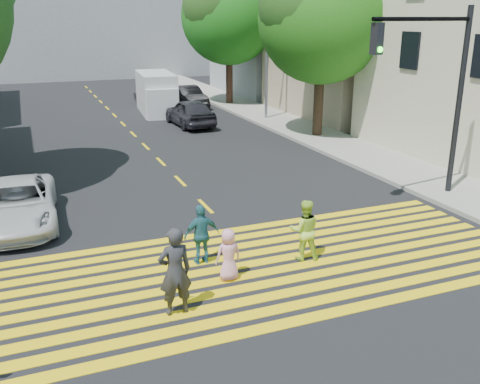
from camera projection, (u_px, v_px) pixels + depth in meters
ground at (290, 290)px, 11.95m from camera, size 120.00×120.00×0.00m
sidewalk_right at (305, 131)px, 28.16m from camera, size 3.00×60.00×0.15m
crosswalk at (266, 266)px, 13.08m from camera, size 13.40×5.30×0.01m
lane_line at (119, 119)px, 31.80m from camera, size 0.12×34.40×0.01m
building_right_tan at (371, 31)px, 32.44m from camera, size 10.00×10.00×10.00m
building_right_grey at (289, 28)px, 42.14m from camera, size 10.00×10.00×10.00m
backdrop_block at (70, 15)px, 52.42m from camera, size 30.00×8.00×12.00m
tree_right_near at (324, 11)px, 25.28m from camera, size 6.89×6.30×8.97m
tree_right_far at (230, 11)px, 35.25m from camera, size 7.87×7.68×9.16m
pedestrian_man at (175, 272)px, 10.74m from camera, size 0.71×0.48×1.89m
pedestrian_woman at (305, 230)px, 13.26m from camera, size 0.92×0.81×1.56m
pedestrian_child at (228, 255)px, 12.27m from camera, size 0.62×0.42×1.24m
pedestrian_extra at (202, 235)px, 13.04m from camera, size 0.91×0.41×1.53m
white_sedan at (17, 204)px, 15.50m from camera, size 2.36×4.77×1.30m
dark_car_near at (190, 112)px, 29.69m from camera, size 2.02×4.54×1.52m
silver_car at (152, 94)px, 37.66m from camera, size 2.03×4.40×1.24m
dark_car_parked at (188, 97)px, 35.98m from camera, size 1.81×4.35×1.40m
white_van at (157, 94)px, 33.47m from camera, size 2.45×5.45×2.50m
traffic_signal at (439, 79)px, 16.55m from camera, size 4.17×1.00×6.17m
street_lamp at (264, 30)px, 29.93m from camera, size 2.02×0.50×8.94m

